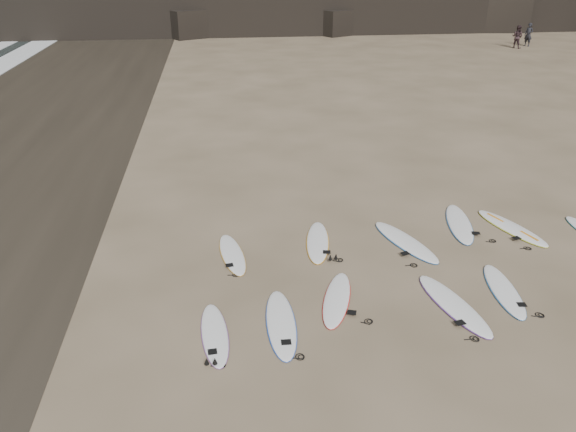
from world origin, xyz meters
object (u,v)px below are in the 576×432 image
object	(u,v)px
surfboard_4	(504,290)
person_b	(517,37)
surfboard_2	(337,299)
surfboard_6	(318,241)
surfboard_9	(512,227)
surfboard_5	(232,254)
surfboard_8	(459,223)
surfboard_3	(454,304)
surfboard_1	(281,323)
surfboard_7	(405,241)
person_a	(529,35)
surfboard_0	(215,334)

from	to	relation	value
surfboard_4	person_b	bearing A→B (deg)	69.73
person_b	surfboard_4	bearing A→B (deg)	111.83
surfboard_2	surfboard_6	world-z (taller)	surfboard_6
surfboard_4	surfboard_9	distance (m)	3.62
surfboard_5	surfboard_8	bearing A→B (deg)	0.05
surfboard_3	surfboard_6	bearing A→B (deg)	114.14
surfboard_9	person_b	xyz separation A→B (m)	(16.69, 31.75, 0.86)
surfboard_6	surfboard_8	size ratio (longest dim) A/B	0.91
surfboard_1	surfboard_6	bearing A→B (deg)	69.78
surfboard_7	person_a	world-z (taller)	person_a
surfboard_1	surfboard_8	bearing A→B (deg)	37.48
surfboard_6	surfboard_8	xyz separation A→B (m)	(4.39, 0.59, 0.00)
surfboard_2	person_b	size ratio (longest dim) A/B	1.31
surfboard_2	surfboard_7	world-z (taller)	surfboard_7
surfboard_5	surfboard_9	bearing A→B (deg)	-4.56
surfboard_0	surfboard_1	world-z (taller)	surfboard_1
surfboard_4	surfboard_6	bearing A→B (deg)	150.58
surfboard_2	surfboard_8	bearing A→B (deg)	56.44
surfboard_3	surfboard_5	world-z (taller)	surfboard_3
surfboard_5	person_a	distance (m)	42.32
surfboard_4	surfboard_5	size ratio (longest dim) A/B	1.04
surfboard_5	surfboard_7	distance (m)	4.83
surfboard_5	surfboard_9	world-z (taller)	surfboard_9
surfboard_1	surfboard_5	bearing A→B (deg)	107.80
surfboard_3	surfboard_4	xyz separation A→B (m)	(1.43, 0.42, -0.00)
surfboard_3	surfboard_4	bearing A→B (deg)	4.03
surfboard_2	person_b	xyz separation A→B (m)	(22.54, 34.73, 0.87)
surfboard_0	person_a	xyz separation A→B (m)	(26.84, 36.55, 0.91)
surfboard_1	surfboard_9	size ratio (longest dim) A/B	0.96
surfboard_9	person_a	world-z (taller)	person_a
surfboard_3	surfboard_9	size ratio (longest dim) A/B	1.01
surfboard_1	surfboard_5	size ratio (longest dim) A/B	1.10
surfboard_0	surfboard_5	size ratio (longest dim) A/B	0.97
surfboard_6	surfboard_7	distance (m)	2.45
surfboard_3	person_b	xyz separation A→B (m)	(19.93, 35.31, 0.86)
surfboard_3	surfboard_6	xyz separation A→B (m)	(-2.56, 3.44, -0.00)
surfboard_9	person_a	size ratio (longest dim) A/B	1.41
surfboard_1	surfboard_3	xyz separation A→B (m)	(4.02, 0.19, 0.00)
surfboard_2	surfboard_9	world-z (taller)	surfboard_9
surfboard_8	surfboard_7	bearing A→B (deg)	-141.64
surfboard_2	surfboard_6	xyz separation A→B (m)	(0.06, 2.86, 0.00)
surfboard_6	surfboard_9	xyz separation A→B (m)	(5.80, 0.13, 0.00)
person_a	person_b	distance (m)	1.69
surfboard_2	surfboard_4	xyz separation A→B (m)	(4.04, -0.16, 0.00)
surfboard_0	person_a	bearing A→B (deg)	49.21
person_a	person_b	world-z (taller)	person_a
surfboard_8	surfboard_9	world-z (taller)	surfboard_8
surfboard_3	surfboard_6	size ratio (longest dim) A/B	1.08
surfboard_4	person_b	xyz separation A→B (m)	(18.50, 34.89, 0.87)
surfboard_4	surfboard_5	world-z (taller)	surfboard_4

